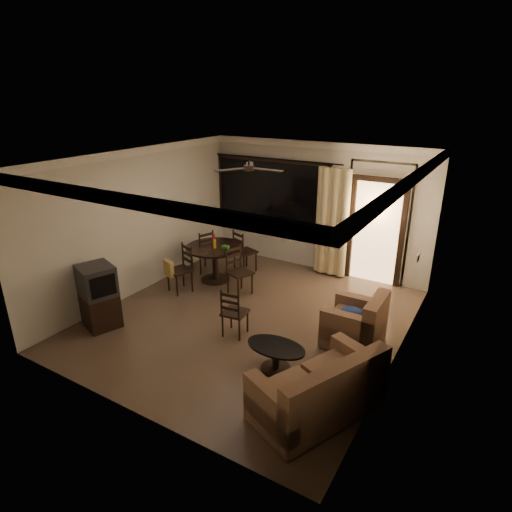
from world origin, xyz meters
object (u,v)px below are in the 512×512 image
Objects in this scene: dining_chair_east at (239,280)px; dining_chair_west at (203,258)px; dining_table at (215,254)px; dining_chair_north at (245,259)px; dining_chair_south at (180,277)px; coffee_table at (276,354)px; tv_cabinet at (99,296)px; armchair at (357,324)px; side_chair at (235,321)px; sofa at (320,392)px.

dining_chair_west is at bearing 86.77° from dining_chair_east.
dining_chair_north is (0.26, 0.74, -0.31)m from dining_table.
dining_chair_south is 1.07× the size of coffee_table.
dining_chair_west is at bearing 49.15° from dining_chair_north.
tv_cabinet is at bearing -79.02° from dining_chair_south.
tv_cabinet is 4.26m from armchair.
dining_chair_north is (-0.52, 1.02, 0.00)m from dining_chair_east.
dining_chair_south is 1.00× the size of dining_chair_north.
dining_chair_west and dining_chair_east have the same top height.
dining_chair_north reaches higher than side_chair.
dining_chair_north is 1.07× the size of coffee_table.
dining_table is at bearing 97.14° from tv_cabinet.
side_chair reaches higher than coffee_table.
tv_cabinet is at bearing -102.43° from dining_table.
sofa is at bearing -31.18° from coffee_table.
coffee_table is at bearing -115.58° from dining_chair_east.
tv_cabinet is 2.32m from side_chair.
dining_chair_west is 2.83m from tv_cabinet.
armchair is at bearing -14.44° from dining_table.
tv_cabinet is (-0.27, -1.73, 0.25)m from dining_chair_south.
dining_chair_south is 3.15m from coffee_table.
side_chair is at bearing 67.73° from dining_chair_west.
dining_chair_north is 2.69m from side_chair.
dining_chair_south is at bearing -30.26° from side_chair.
coffee_table is at bearing 27.40° from tv_cabinet.
sofa is 2.05× the size of coffee_table.
dining_chair_east and dining_chair_north have the same top height.
sofa is (4.04, -2.94, 0.06)m from dining_chair_west.
armchair is at bearing -82.98° from dining_chair_east.
dining_chair_south is at bearing 155.77° from coffee_table.
dining_chair_south is (-0.29, -0.81, -0.29)m from dining_table.
armchair is at bearing 93.40° from dining_chair_west.
coffee_table is (2.87, -1.29, -0.05)m from dining_chair_south.
dining_table is 1.27× the size of dining_chair_south.
sofa is at bearing -37.21° from dining_table.
armchair is (3.92, 1.67, -0.20)m from tv_cabinet.
dining_table reaches higher than side_chair.
dining_chair_east is at bearing 45.70° from dining_chair_south.
dining_chair_north is at bearing 46.76° from dining_chair_east.
dining_chair_west is at bearing 123.00° from dining_chair_south.
dining_chair_west is 1.45m from dining_chair_east.
dining_table reaches higher than dining_chair_west.
dining_table is 3.48m from armchair.
dining_chair_east is 0.52× the size of sofa.
dining_chair_west is (-0.55, 0.28, -0.31)m from dining_table.
dining_table reaches higher than dining_chair_east.
armchair is at bearing 118.44° from sofa.
dining_table is at bearing 82.50° from dining_chair_west.
sofa is at bearing -6.23° from dining_chair_south.
dining_chair_south reaches higher than sofa.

